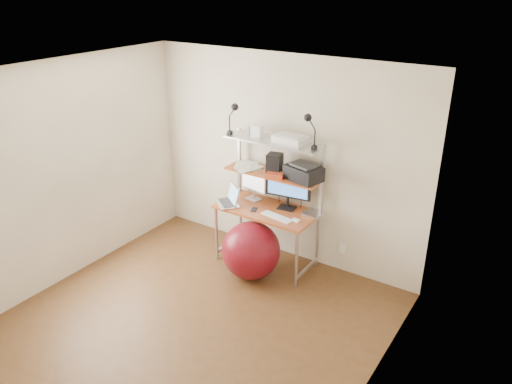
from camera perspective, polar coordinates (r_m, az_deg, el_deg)
room at (r=4.64m, az=-8.21°, el=-2.67°), size 3.60×3.60×3.60m
computer_desk at (r=5.86m, az=1.58°, el=0.22°), size 1.20×0.60×1.57m
wall_outlet at (r=6.04m, az=9.85°, el=-6.37°), size 0.08×0.01×0.12m
monitor_silver at (r=6.05m, az=-0.24°, el=1.20°), size 0.39×0.17×0.44m
monitor_black at (r=5.82m, az=3.69°, el=0.66°), size 0.55×0.18×0.55m
laptop at (r=6.01m, az=-3.00°, el=-0.89°), size 0.43×0.42×0.30m
keyboard at (r=5.70m, az=2.40°, el=-2.86°), size 0.41×0.17×0.01m
mouse at (r=5.61m, az=4.57°, el=-3.26°), size 0.09×0.06×0.02m
mac_mini at (r=5.76m, az=6.51°, el=-2.51°), size 0.22×0.22×0.04m
phone at (r=5.87m, az=-0.22°, el=-2.02°), size 0.09×0.13×0.01m
printer at (r=5.63m, az=5.47°, el=2.24°), size 0.46×0.37×0.19m
nas_cube at (r=5.78m, az=2.14°, el=3.25°), size 0.19×0.19×0.24m
red_box at (r=5.71m, az=2.21°, el=1.96°), size 0.22×0.18×0.05m
scanner at (r=5.61m, az=3.92°, el=6.06°), size 0.37×0.25×0.10m
box_white at (r=5.78m, az=0.13°, el=6.96°), size 0.13×0.11×0.15m
box_grey at (r=5.85m, az=-0.05°, el=6.95°), size 0.14×0.14×0.11m
clip_lamp_left at (r=5.79m, az=-2.56°, el=9.11°), size 0.15×0.09×0.39m
clip_lamp_right at (r=5.36m, az=6.11°, el=7.79°), size 0.15×0.09×0.39m
exercise_ball at (r=5.83m, az=-0.57°, el=-6.70°), size 0.68×0.68×0.68m
paper_stack at (r=6.01m, az=-1.03°, el=2.95°), size 0.41×0.42×0.02m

